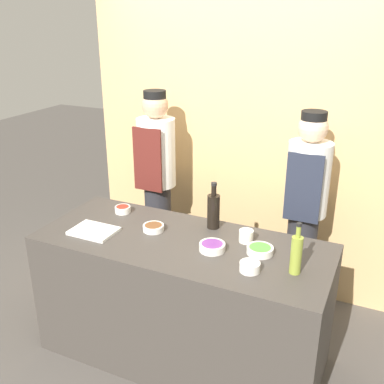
# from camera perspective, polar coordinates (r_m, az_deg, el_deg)

# --- Properties ---
(ground_plane) EXTENTS (14.00, 14.00, 0.00)m
(ground_plane) POSITION_cam_1_polar(r_m,az_deg,el_deg) (3.38, -1.17, -19.70)
(ground_plane) COLOR #4C4742
(cabinet_wall) EXTENTS (2.67, 0.18, 2.40)m
(cabinet_wall) POSITION_cam_1_polar(r_m,az_deg,el_deg) (3.79, 6.68, 5.69)
(cabinet_wall) COLOR tan
(cabinet_wall) RESTS_ON ground_plane
(counter) EXTENTS (1.89, 0.77, 0.89)m
(counter) POSITION_cam_1_polar(r_m,az_deg,el_deg) (3.10, -1.23, -13.53)
(counter) COLOR #3D3833
(counter) RESTS_ON ground_plane
(sauce_bowl_red) EXTENTS (0.11, 0.11, 0.05)m
(sauce_bowl_red) POSITION_cam_1_polar(r_m,az_deg,el_deg) (3.29, -8.79, -2.16)
(sauce_bowl_red) COLOR silver
(sauce_bowl_red) RESTS_ON counter
(sauce_bowl_purple) EXTENTS (0.16, 0.16, 0.05)m
(sauce_bowl_purple) POSITION_cam_1_polar(r_m,az_deg,el_deg) (2.75, 2.58, -6.93)
(sauce_bowl_purple) COLOR silver
(sauce_bowl_purple) RESTS_ON counter
(sauce_bowl_green) EXTENTS (0.16, 0.16, 0.04)m
(sauce_bowl_green) POSITION_cam_1_polar(r_m,az_deg,el_deg) (2.75, 8.63, -7.27)
(sauce_bowl_green) COLOR silver
(sauce_bowl_green) RESTS_ON counter
(sauce_bowl_brown) EXTENTS (0.14, 0.14, 0.04)m
(sauce_bowl_brown) POSITION_cam_1_polar(r_m,az_deg,el_deg) (3.00, -4.92, -4.50)
(sauce_bowl_brown) COLOR silver
(sauce_bowl_brown) RESTS_ON counter
(sauce_bowl_orange) EXTENTS (0.12, 0.12, 0.05)m
(sauce_bowl_orange) POSITION_cam_1_polar(r_m,az_deg,el_deg) (2.57, 7.36, -9.34)
(sauce_bowl_orange) COLOR silver
(sauce_bowl_orange) RESTS_ON counter
(cutting_board) EXTENTS (0.29, 0.22, 0.02)m
(cutting_board) POSITION_cam_1_polar(r_m,az_deg,el_deg) (3.04, -12.36, -4.85)
(cutting_board) COLOR white
(cutting_board) RESTS_ON counter
(bottle_oil) EXTENTS (0.06, 0.06, 0.31)m
(bottle_oil) POSITION_cam_1_polar(r_m,az_deg,el_deg) (2.55, 13.10, -7.64)
(bottle_oil) COLOR olive
(bottle_oil) RESTS_ON counter
(bottle_soy) EXTENTS (0.08, 0.08, 0.32)m
(bottle_soy) POSITION_cam_1_polar(r_m,az_deg,el_deg) (2.99, 2.75, -2.33)
(bottle_soy) COLOR black
(bottle_soy) RESTS_ON counter
(cup_cream) EXTENTS (0.09, 0.09, 0.08)m
(cup_cream) POSITION_cam_1_polar(r_m,az_deg,el_deg) (2.87, 6.89, -5.56)
(cup_cream) COLOR silver
(cup_cream) RESTS_ON counter
(chef_left) EXTENTS (0.31, 0.31, 1.68)m
(chef_left) POSITION_cam_1_polar(r_m,az_deg,el_deg) (3.75, -4.45, 1.29)
(chef_left) COLOR #28282D
(chef_left) RESTS_ON ground_plane
(chef_right) EXTENTS (0.31, 0.31, 1.63)m
(chef_right) POSITION_cam_1_polar(r_m,az_deg,el_deg) (3.37, 14.10, -2.34)
(chef_right) COLOR #28282D
(chef_right) RESTS_ON ground_plane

